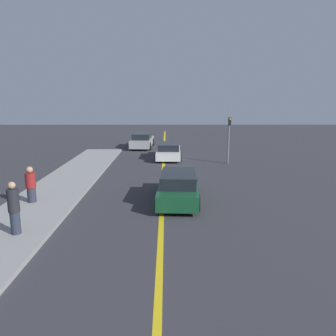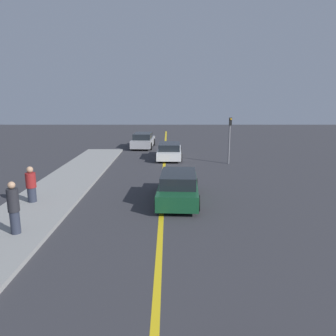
{
  "view_description": "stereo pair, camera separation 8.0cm",
  "coord_description": "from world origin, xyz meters",
  "px_view_note": "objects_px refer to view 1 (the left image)",
  "views": [
    {
      "loc": [
        0.19,
        1.12,
        4.69
      ],
      "look_at": [
        0.27,
        15.39,
        1.63
      ],
      "focal_mm": 35.0,
      "sensor_mm": 36.0,
      "label": 1
    },
    {
      "loc": [
        0.27,
        1.12,
        4.69
      ],
      "look_at": [
        0.27,
        15.39,
        1.63
      ],
      "focal_mm": 35.0,
      "sensor_mm": 36.0,
      "label": 2
    }
  ],
  "objects_px": {
    "car_far_distant": "(169,151)",
    "car_parked_left_lot": "(142,140)",
    "pedestrian_mid_group": "(14,208)",
    "traffic_light": "(229,135)",
    "pedestrian_far_standing": "(31,185)",
    "car_ahead_center": "(178,187)"
  },
  "relations": [
    {
      "from": "car_far_distant",
      "to": "pedestrian_far_standing",
      "type": "distance_m",
      "value": 13.12
    },
    {
      "from": "pedestrian_mid_group",
      "to": "pedestrian_far_standing",
      "type": "distance_m",
      "value": 3.59
    },
    {
      "from": "car_parked_left_lot",
      "to": "pedestrian_far_standing",
      "type": "height_order",
      "value": "pedestrian_far_standing"
    },
    {
      "from": "car_parked_left_lot",
      "to": "traffic_light",
      "type": "xyz_separation_m",
      "value": [
        6.8,
        -7.96,
        1.41
      ]
    },
    {
      "from": "car_far_distant",
      "to": "pedestrian_far_standing",
      "type": "bearing_deg",
      "value": -116.53
    },
    {
      "from": "car_far_distant",
      "to": "pedestrian_mid_group",
      "type": "distance_m",
      "value": 15.98
    },
    {
      "from": "pedestrian_mid_group",
      "to": "traffic_light",
      "type": "relative_size",
      "value": 0.55
    },
    {
      "from": "car_parked_left_lot",
      "to": "car_ahead_center",
      "type": "bearing_deg",
      "value": -77.22
    },
    {
      "from": "car_parked_left_lot",
      "to": "traffic_light",
      "type": "relative_size",
      "value": 1.46
    },
    {
      "from": "car_far_distant",
      "to": "car_parked_left_lot",
      "type": "relative_size",
      "value": 0.97
    },
    {
      "from": "pedestrian_mid_group",
      "to": "traffic_light",
      "type": "xyz_separation_m",
      "value": [
        9.61,
        12.86,
        1.02
      ]
    },
    {
      "from": "car_far_distant",
      "to": "car_parked_left_lot",
      "type": "xyz_separation_m",
      "value": [
        -2.5,
        5.76,
        0.09
      ]
    },
    {
      "from": "traffic_light",
      "to": "pedestrian_far_standing",
      "type": "bearing_deg",
      "value": -138.11
    },
    {
      "from": "car_ahead_center",
      "to": "pedestrian_mid_group",
      "type": "relative_size",
      "value": 2.59
    },
    {
      "from": "car_far_distant",
      "to": "car_parked_left_lot",
      "type": "height_order",
      "value": "car_parked_left_lot"
    },
    {
      "from": "car_ahead_center",
      "to": "pedestrian_mid_group",
      "type": "bearing_deg",
      "value": -141.1
    },
    {
      "from": "pedestrian_far_standing",
      "to": "traffic_light",
      "type": "distance_m",
      "value": 14.1
    },
    {
      "from": "pedestrian_far_standing",
      "to": "car_ahead_center",
      "type": "bearing_deg",
      "value": 5.51
    },
    {
      "from": "car_parked_left_lot",
      "to": "pedestrian_mid_group",
      "type": "xyz_separation_m",
      "value": [
        -2.81,
        -20.82,
        0.39
      ]
    },
    {
      "from": "car_ahead_center",
      "to": "pedestrian_mid_group",
      "type": "xyz_separation_m",
      "value": [
        -5.67,
        -4.11,
        0.4
      ]
    },
    {
      "from": "car_far_distant",
      "to": "car_parked_left_lot",
      "type": "bearing_deg",
      "value": 115.0
    },
    {
      "from": "car_far_distant",
      "to": "pedestrian_mid_group",
      "type": "bearing_deg",
      "value": -107.93
    }
  ]
}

